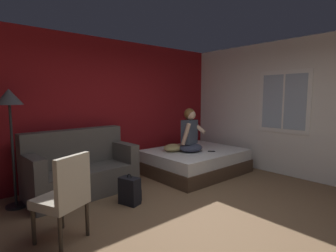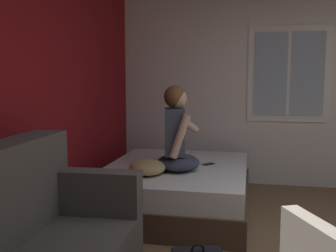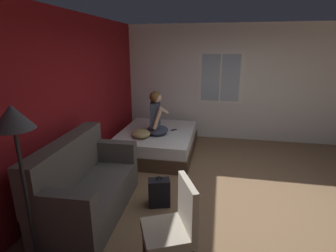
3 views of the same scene
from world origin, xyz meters
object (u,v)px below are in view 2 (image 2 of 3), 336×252
(throw_pillow, at_px, (147,167))
(cell_phone, at_px, (208,164))
(person_seated, at_px, (177,136))
(bed, at_px, (176,188))

(throw_pillow, bearing_deg, cell_phone, -44.92)
(person_seated, bearing_deg, cell_phone, -42.94)
(throw_pillow, height_order, cell_phone, throw_pillow)
(bed, xyz_separation_m, cell_phone, (0.14, -0.33, 0.25))
(bed, relative_size, throw_pillow, 4.07)
(throw_pillow, relative_size, cell_phone, 3.33)
(person_seated, distance_m, throw_pillow, 0.45)
(person_seated, height_order, throw_pillow, person_seated)
(bed, bearing_deg, throw_pillow, 152.48)
(person_seated, relative_size, throw_pillow, 1.82)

